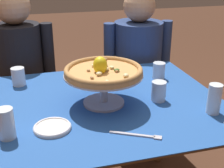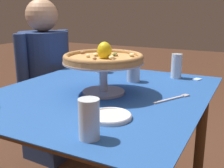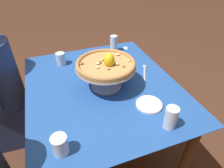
{
  "view_description": "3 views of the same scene",
  "coord_description": "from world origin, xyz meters",
  "px_view_note": "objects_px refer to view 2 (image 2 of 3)",
  "views": [
    {
      "loc": [
        -0.34,
        -1.31,
        1.4
      ],
      "look_at": [
        0.03,
        0.01,
        0.83
      ],
      "focal_mm": 48.75,
      "sensor_mm": 36.0,
      "label": 1
    },
    {
      "loc": [
        -1.11,
        -0.63,
        1.12
      ],
      "look_at": [
        0.04,
        -0.03,
        0.78
      ],
      "focal_mm": 44.31,
      "sensor_mm": 36.0,
      "label": 2
    },
    {
      "loc": [
        -0.98,
        0.29,
        1.51
      ],
      "look_at": [
        -0.04,
        -0.05,
        0.77
      ],
      "focal_mm": 30.53,
      "sensor_mm": 36.0,
      "label": 3
    }
  ],
  "objects_px": {
    "side_plate": "(110,116)",
    "pizza_stand": "(103,72)",
    "water_glass_front_left": "(89,122)",
    "water_glass_side_right": "(133,74)",
    "sugar_packet": "(197,79)",
    "diner_right": "(46,85)",
    "pizza": "(103,57)",
    "water_glass_front_right": "(176,68)",
    "dinner_fork": "(174,98)",
    "water_glass_back_right": "(101,66)"
  },
  "relations": [
    {
      "from": "pizza",
      "to": "sugar_packet",
      "type": "height_order",
      "value": "pizza"
    },
    {
      "from": "water_glass_side_right",
      "to": "pizza_stand",
      "type": "bearing_deg",
      "value": 172.07
    },
    {
      "from": "dinner_fork",
      "to": "sugar_packet",
      "type": "relative_size",
      "value": 3.89
    },
    {
      "from": "pizza_stand",
      "to": "water_glass_back_right",
      "type": "distance_m",
      "value": 0.46
    },
    {
      "from": "pizza",
      "to": "side_plate",
      "type": "distance_m",
      "value": 0.35
    },
    {
      "from": "pizza_stand",
      "to": "side_plate",
      "type": "xyz_separation_m",
      "value": [
        -0.26,
        -0.17,
        -0.09
      ]
    },
    {
      "from": "water_glass_side_right",
      "to": "pizza",
      "type": "bearing_deg",
      "value": 172.33
    },
    {
      "from": "water_glass_front_left",
      "to": "side_plate",
      "type": "bearing_deg",
      "value": 6.19
    },
    {
      "from": "pizza",
      "to": "water_glass_back_right",
      "type": "distance_m",
      "value": 0.47
    },
    {
      "from": "side_plate",
      "to": "sugar_packet",
      "type": "bearing_deg",
      "value": -12.94
    },
    {
      "from": "water_glass_back_right",
      "to": "side_plate",
      "type": "height_order",
      "value": "water_glass_back_right"
    },
    {
      "from": "dinner_fork",
      "to": "pizza_stand",
      "type": "bearing_deg",
      "value": 101.19
    },
    {
      "from": "side_plate",
      "to": "pizza_stand",
      "type": "bearing_deg",
      "value": 33.55
    },
    {
      "from": "pizza_stand",
      "to": "side_plate",
      "type": "relative_size",
      "value": 2.39
    },
    {
      "from": "pizza",
      "to": "dinner_fork",
      "type": "relative_size",
      "value": 1.89
    },
    {
      "from": "pizza_stand",
      "to": "water_glass_front_left",
      "type": "xyz_separation_m",
      "value": [
        -0.44,
        -0.19,
        -0.05
      ]
    },
    {
      "from": "water_glass_front_right",
      "to": "side_plate",
      "type": "distance_m",
      "value": 0.72
    },
    {
      "from": "water_glass_front_right",
      "to": "side_plate",
      "type": "bearing_deg",
      "value": 175.97
    },
    {
      "from": "water_glass_front_right",
      "to": "sugar_packet",
      "type": "relative_size",
      "value": 2.8
    },
    {
      "from": "water_glass_front_left",
      "to": "water_glass_front_right",
      "type": "bearing_deg",
      "value": -2.03
    },
    {
      "from": "water_glass_side_right",
      "to": "diner_right",
      "type": "xyz_separation_m",
      "value": [
        0.17,
        0.77,
        -0.2
      ]
    },
    {
      "from": "side_plate",
      "to": "diner_right",
      "type": "xyz_separation_m",
      "value": [
        0.7,
        0.91,
        -0.16
      ]
    },
    {
      "from": "pizza_stand",
      "to": "water_glass_front_left",
      "type": "height_order",
      "value": "pizza_stand"
    },
    {
      "from": "diner_right",
      "to": "water_glass_back_right",
      "type": "bearing_deg",
      "value": -95.91
    },
    {
      "from": "pizza_stand",
      "to": "diner_right",
      "type": "relative_size",
      "value": 0.31
    },
    {
      "from": "water_glass_front_left",
      "to": "water_glass_side_right",
      "type": "bearing_deg",
      "value": 12.43
    },
    {
      "from": "water_glass_back_right",
      "to": "sugar_packet",
      "type": "distance_m",
      "value": 0.59
    },
    {
      "from": "pizza_stand",
      "to": "water_glass_front_left",
      "type": "distance_m",
      "value": 0.48
    },
    {
      "from": "pizza",
      "to": "water_glass_front_left",
      "type": "xyz_separation_m",
      "value": [
        -0.44,
        -0.19,
        -0.12
      ]
    },
    {
      "from": "water_glass_front_left",
      "to": "side_plate",
      "type": "height_order",
      "value": "water_glass_front_left"
    },
    {
      "from": "pizza",
      "to": "water_glass_front_right",
      "type": "bearing_deg",
      "value": -26.09
    },
    {
      "from": "pizza_stand",
      "to": "dinner_fork",
      "type": "xyz_separation_m",
      "value": [
        0.06,
        -0.32,
        -0.1
      ]
    },
    {
      "from": "pizza_stand",
      "to": "water_glass_back_right",
      "type": "relative_size",
      "value": 3.93
    },
    {
      "from": "diner_right",
      "to": "side_plate",
      "type": "bearing_deg",
      "value": -127.8
    },
    {
      "from": "water_glass_front_right",
      "to": "dinner_fork",
      "type": "distance_m",
      "value": 0.41
    },
    {
      "from": "dinner_fork",
      "to": "side_plate",
      "type": "bearing_deg",
      "value": 156.13
    },
    {
      "from": "water_glass_back_right",
      "to": "water_glass_front_right",
      "type": "distance_m",
      "value": 0.47
    },
    {
      "from": "pizza",
      "to": "water_glass_front_right",
      "type": "xyz_separation_m",
      "value": [
        0.46,
        -0.22,
        -0.11
      ]
    },
    {
      "from": "pizza",
      "to": "sugar_packet",
      "type": "bearing_deg",
      "value": -36.01
    },
    {
      "from": "pizza",
      "to": "water_glass_side_right",
      "type": "xyz_separation_m",
      "value": [
        0.27,
        -0.04,
        -0.13
      ]
    },
    {
      "from": "pizza_stand",
      "to": "water_glass_back_right",
      "type": "bearing_deg",
      "value": 31.19
    },
    {
      "from": "pizza",
      "to": "diner_right",
      "type": "relative_size",
      "value": 0.31
    },
    {
      "from": "water_glass_side_right",
      "to": "sugar_packet",
      "type": "bearing_deg",
      "value": -56.79
    },
    {
      "from": "water_glass_back_right",
      "to": "water_glass_front_right",
      "type": "relative_size",
      "value": 0.68
    },
    {
      "from": "pizza_stand",
      "to": "side_plate",
      "type": "height_order",
      "value": "pizza_stand"
    },
    {
      "from": "dinner_fork",
      "to": "sugar_packet",
      "type": "bearing_deg",
      "value": -3.38
    },
    {
      "from": "pizza",
      "to": "water_glass_back_right",
      "type": "bearing_deg",
      "value": 31.26
    },
    {
      "from": "pizza",
      "to": "side_plate",
      "type": "relative_size",
      "value": 2.36
    },
    {
      "from": "water_glass_front_right",
      "to": "side_plate",
      "type": "xyz_separation_m",
      "value": [
        -0.72,
        0.05,
        -0.05
      ]
    },
    {
      "from": "water_glass_front_left",
      "to": "sugar_packet",
      "type": "xyz_separation_m",
      "value": [
        0.91,
        -0.15,
        -0.05
      ]
    }
  ]
}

